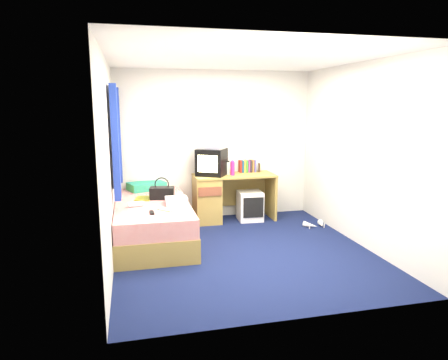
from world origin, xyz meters
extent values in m
plane|color=#0C1438|center=(0.00, 0.00, 0.00)|extent=(3.40, 3.40, 0.00)
plane|color=white|center=(0.00, 0.00, 2.40)|extent=(3.40, 3.40, 0.00)
plane|color=silver|center=(0.00, 1.70, 1.20)|extent=(3.20, 0.00, 3.20)
plane|color=silver|center=(0.00, -1.70, 1.20)|extent=(3.20, 0.00, 3.20)
plane|color=silver|center=(-1.60, 0.00, 1.20)|extent=(0.00, 3.40, 3.40)
plane|color=silver|center=(1.60, 0.00, 1.20)|extent=(0.00, 3.40, 3.40)
cube|color=#A98E46|center=(-1.10, 0.70, 0.15)|extent=(1.00, 2.00, 0.30)
cube|color=brown|center=(-0.60, 0.30, 0.16)|extent=(0.02, 0.70, 0.18)
cube|color=white|center=(-1.10, 0.70, 0.42)|extent=(0.98, 1.98, 0.24)
cube|color=#18729E|center=(-1.13, 1.56, 0.60)|extent=(0.63, 0.51, 0.12)
cube|color=#A98E46|center=(0.25, 1.42, 0.73)|extent=(1.30, 0.55, 0.03)
cube|color=#A98E46|center=(-0.20, 1.42, 0.36)|extent=(0.40, 0.52, 0.72)
cube|color=#A98E46|center=(0.88, 1.42, 0.36)|extent=(0.04, 0.52, 0.72)
cube|color=#A98E46|center=(0.50, 1.67, 0.45)|extent=(0.78, 0.03, 0.55)
cube|color=white|center=(0.50, 1.34, 0.24)|extent=(0.40, 0.40, 0.47)
cube|color=black|center=(-0.11, 1.44, 0.96)|extent=(0.56, 0.55, 0.42)
cube|color=beige|center=(-0.21, 1.27, 0.96)|extent=(0.28, 0.18, 0.26)
cube|color=silver|center=(-0.11, 1.44, 1.21)|extent=(0.48, 0.45, 0.07)
cube|color=maroon|center=(0.40, 1.60, 0.85)|extent=(0.03, 0.13, 0.20)
cube|color=navy|center=(0.44, 1.60, 0.85)|extent=(0.03, 0.13, 0.20)
cube|color=gold|center=(0.47, 1.60, 0.85)|extent=(0.03, 0.13, 0.20)
cube|color=#337F33|center=(0.51, 1.60, 0.85)|extent=(0.03, 0.13, 0.20)
cube|color=#7F337F|center=(0.54, 1.60, 0.85)|extent=(0.03, 0.13, 0.20)
cube|color=#262626|center=(0.58, 1.60, 0.85)|extent=(0.03, 0.13, 0.20)
cube|color=#B26633|center=(0.61, 1.60, 0.85)|extent=(0.03, 0.13, 0.20)
cube|color=#4C4C99|center=(0.65, 1.60, 0.85)|extent=(0.03, 0.13, 0.20)
cube|color=#312110|center=(0.73, 1.59, 0.82)|extent=(0.04, 0.12, 0.14)
cylinder|color=#F0217B|center=(0.21, 1.36, 0.86)|extent=(0.08, 0.08, 0.21)
cylinder|color=white|center=(0.16, 1.46, 0.85)|extent=(0.07, 0.07, 0.20)
cube|color=black|center=(-0.95, 0.88, 0.62)|extent=(0.36, 0.25, 0.17)
torus|color=black|center=(-0.95, 0.88, 0.75)|extent=(0.20, 0.05, 0.20)
cube|color=silver|center=(-0.79, 0.52, 0.59)|extent=(0.29, 0.24, 0.10)
cube|color=yellow|center=(-1.21, 0.94, 0.55)|extent=(0.27, 0.32, 0.01)
cylinder|color=silver|center=(-1.32, 0.51, 0.58)|extent=(0.21, 0.12, 0.07)
cube|color=yellow|center=(-0.96, 0.23, 0.55)|extent=(0.19, 0.20, 0.01)
cube|color=black|center=(-1.13, 0.13, 0.55)|extent=(0.05, 0.16, 0.02)
cube|color=silver|center=(-1.58, 0.90, 1.45)|extent=(0.02, 0.90, 1.10)
cube|color=white|center=(-1.57, 0.90, 2.04)|extent=(0.06, 1.06, 0.08)
cube|color=white|center=(-1.57, 0.90, 0.86)|extent=(0.06, 1.06, 0.08)
cube|color=navy|center=(-1.53, 0.31, 1.40)|extent=(0.08, 0.24, 1.40)
cube|color=navy|center=(-1.53, 1.49, 1.40)|extent=(0.08, 0.24, 1.40)
cone|color=white|center=(1.28, 0.72, 0.04)|extent=(0.21, 0.23, 0.09)
cone|color=white|center=(1.47, 0.73, 0.04)|extent=(0.16, 0.24, 0.09)
camera|label=1|loc=(-1.35, -4.69, 1.86)|focal=32.00mm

